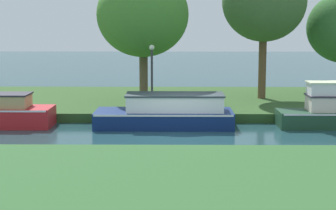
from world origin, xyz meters
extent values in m
plane|color=#1F4147|center=(0.00, 0.00, 0.00)|extent=(120.00, 120.00, 0.00)
cube|color=#2E5023|center=(0.00, 7.00, 0.20)|extent=(72.00, 10.00, 0.40)
cube|color=#2E5B2C|center=(0.00, -9.00, 0.20)|extent=(72.00, 10.00, 0.40)
cube|color=white|center=(5.95, 1.20, 1.54)|extent=(1.26, 0.99, 0.53)
cube|color=beige|center=(5.95, 1.20, 1.83)|extent=(1.36, 1.05, 0.06)
cube|color=navy|center=(-0.54, 1.20, 0.33)|extent=(5.59, 2.08, 0.67)
cube|color=silver|center=(-0.54, 1.20, 0.63)|extent=(5.48, 2.11, 0.07)
cube|color=white|center=(-0.10, 1.20, 0.99)|extent=(3.88, 1.58, 0.64)
cube|color=#263136|center=(-0.10, 1.20, 1.34)|extent=(3.98, 1.66, 0.06)
cylinder|color=brown|center=(-1.62, 5.77, 1.95)|extent=(0.41, 0.41, 3.10)
ellipsoid|color=#468230|center=(-1.62, 5.31, 4.60)|extent=(4.33, 4.33, 4.00)
cylinder|color=brown|center=(4.33, 7.02, 2.29)|extent=(0.39, 0.39, 3.77)
ellipsoid|color=#416533|center=(4.33, 6.93, 5.28)|extent=(4.18, 4.36, 4.03)
cylinder|color=#333338|center=(-1.12, 3.58, 1.71)|extent=(0.10, 0.10, 2.61)
sphere|color=white|center=(-1.12, 3.58, 3.13)|extent=(0.24, 0.24, 0.24)
camera|label=1|loc=(-0.12, -21.31, 4.25)|focal=59.85mm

